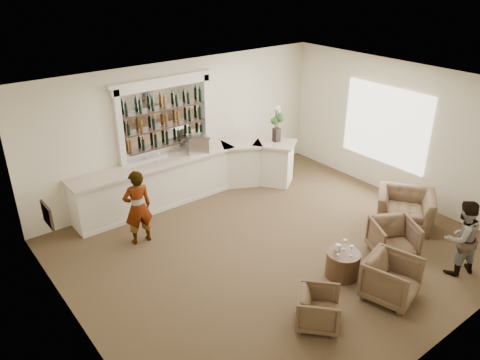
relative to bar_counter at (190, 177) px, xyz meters
name	(u,v)px	position (x,y,z in m)	size (l,w,h in m)	color
ground	(276,249)	(0.16, -3.00, -0.57)	(8.00, 8.00, 0.00)	brown
room_shell	(262,130)	(0.33, -2.29, 1.77)	(8.04, 7.02, 3.32)	beige
bar_counter	(190,177)	(0.00, 0.00, 0.00)	(5.72, 1.80, 1.14)	white
back_bar_alcove	(165,118)	(-0.34, 0.41, 1.46)	(2.64, 0.25, 3.00)	white
cocktail_table	(343,264)	(0.54, -4.42, -0.32)	(0.63, 0.63, 0.50)	#4B3420
sommelier	(138,207)	(-1.90, -1.04, 0.24)	(0.59, 0.39, 1.63)	gray
guest	(461,238)	(2.33, -5.65, 0.18)	(0.73, 0.57, 1.50)	gray
armchair_left	(318,309)	(-0.77, -5.05, -0.26)	(0.68, 0.70, 0.64)	brown
armchair_center	(391,279)	(0.72, -5.35, -0.18)	(0.84, 0.87, 0.79)	brown
armchair_right	(393,239)	(1.85, -4.58, -0.19)	(0.81, 0.83, 0.76)	brown
armchair_far	(405,209)	(3.06, -4.01, -0.19)	(1.20, 1.04, 0.78)	brown
espresso_machine	(197,144)	(0.29, 0.04, 0.78)	(0.49, 0.41, 0.43)	silver
flower_vase	(277,122)	(2.29, -0.58, 1.10)	(0.25, 0.25, 0.94)	black
wine_glass_bar_left	(212,144)	(0.71, 0.02, 0.67)	(0.07, 0.07, 0.21)	white
wine_glass_bar_right	(159,157)	(-0.75, 0.10, 0.67)	(0.07, 0.07, 0.21)	white
wine_glass_tbl_a	(339,250)	(0.42, -4.39, 0.03)	(0.07, 0.07, 0.21)	white
wine_glass_tbl_b	(345,244)	(0.64, -4.34, 0.03)	(0.07, 0.07, 0.21)	white
wine_glass_tbl_c	(351,251)	(0.58, -4.55, 0.03)	(0.07, 0.07, 0.21)	white
napkin_holder	(338,247)	(0.52, -4.28, -0.01)	(0.08, 0.08, 0.12)	white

